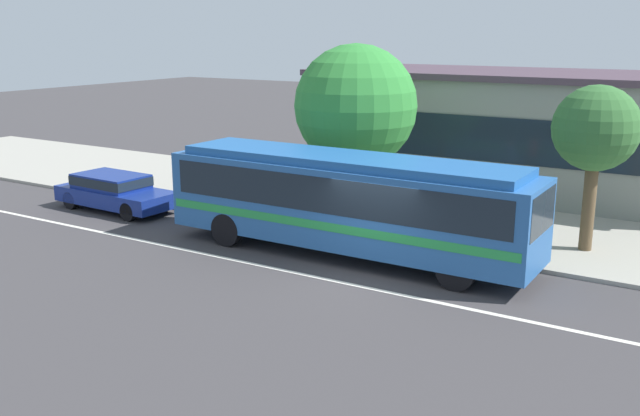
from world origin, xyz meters
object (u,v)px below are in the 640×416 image
sedan_behind_bus (114,190)px  pedestrian_walking_along_curb (419,212)px  bus_stop_sign (550,211)px  street_tree_mid_block (596,130)px  transit_bus (347,198)px  pedestrian_waiting_near_sign (427,198)px  street_tree_near_stop (356,106)px

sedan_behind_bus → pedestrian_walking_along_curb: (11.20, 1.50, 0.37)m
sedan_behind_bus → bus_stop_sign: bearing=6.0°
pedestrian_walking_along_curb → street_tree_mid_block: size_ratio=0.35×
transit_bus → pedestrian_waiting_near_sign: size_ratio=6.51×
transit_bus → street_tree_near_stop: street_tree_near_stop is taller
street_tree_near_stop → street_tree_mid_block: size_ratio=1.22×
pedestrian_walking_along_curb → street_tree_near_stop: bearing=146.8°
transit_bus → pedestrian_waiting_near_sign: 3.67m
transit_bus → street_tree_near_stop: (-1.94, 3.97, 2.13)m
transit_bus → pedestrian_walking_along_curb: transit_bus is taller
pedestrian_walking_along_curb → street_tree_mid_block: street_tree_mid_block is taller
street_tree_near_stop → street_tree_mid_block: 7.76m
transit_bus → sedan_behind_bus: 9.82m
sedan_behind_bus → street_tree_mid_block: 16.22m
pedestrian_walking_along_curb → street_tree_near_stop: size_ratio=0.29×
pedestrian_waiting_near_sign → street_tree_mid_block: street_tree_mid_block is taller
transit_bus → sedan_behind_bus: size_ratio=2.34×
bus_stop_sign → transit_bus: bearing=-160.6°
transit_bus → bus_stop_sign: transit_bus is taller
street_tree_near_stop → bus_stop_sign: bearing=-16.6°
street_tree_near_stop → street_tree_mid_block: (7.75, -0.20, -0.22)m
pedestrian_walking_along_curb → street_tree_mid_block: 5.43m
street_tree_near_stop → pedestrian_walking_along_curb: bearing=-33.2°
transit_bus → street_tree_mid_block: bearing=33.0°
bus_stop_sign → street_tree_near_stop: size_ratio=0.40×
bus_stop_sign → street_tree_near_stop: street_tree_near_stop is taller
pedestrian_waiting_near_sign → pedestrian_walking_along_curb: 1.80m
sedan_behind_bus → pedestrian_waiting_near_sign: bearing=16.8°
pedestrian_walking_along_curb → street_tree_near_stop: street_tree_near_stop is taller
sedan_behind_bus → pedestrian_walking_along_curb: size_ratio=2.80×
sedan_behind_bus → pedestrian_waiting_near_sign: pedestrian_waiting_near_sign is taller
sedan_behind_bus → transit_bus: bearing=-1.6°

